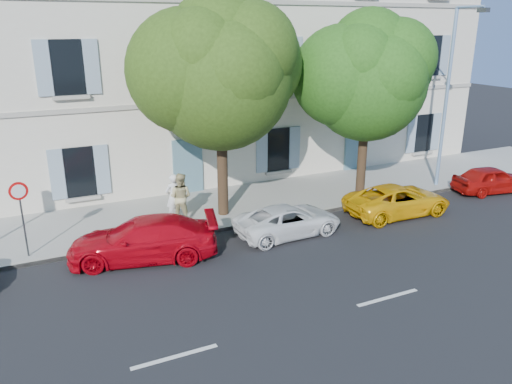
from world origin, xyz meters
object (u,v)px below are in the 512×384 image
car_white_coupe (288,220)px  pedestrian_a (173,197)px  tree_right (367,83)px  road_sign (20,203)px  tree_left (220,79)px  pedestrian_b (180,197)px  street_lamp (450,89)px  car_yellow_supercar (398,200)px  car_red_hatchback (492,179)px  car_red_coupe (143,239)px

car_white_coupe → pedestrian_a: 4.37m
tree_right → road_sign: tree_right is taller
tree_left → pedestrian_b: (-1.67, 0.05, -4.20)m
road_sign → street_lamp: size_ratio=0.32×
tree_left → street_lamp: bearing=-4.7°
car_yellow_supercar → tree_left: 8.25m
car_red_hatchback → tree_right: 7.34m
tree_left → car_red_coupe: bearing=-147.5°
tree_right → road_sign: size_ratio=3.00×
car_white_coupe → car_yellow_supercar: size_ratio=0.91×
tree_right → pedestrian_b: bearing=178.1°
pedestrian_a → pedestrian_b: pedestrian_b is taller
street_lamp → pedestrian_a: bearing=174.9°
car_yellow_supercar → car_red_hatchback: bearing=-84.6°
street_lamp → pedestrian_a: street_lamp is taller
pedestrian_a → pedestrian_b: bearing=121.8°
tree_left → pedestrian_a: size_ratio=4.50×
car_white_coupe → pedestrian_b: size_ratio=2.13×
tree_right → pedestrian_a: 9.03m
car_red_hatchback → street_lamp: street_lamp is taller
car_yellow_supercar → road_sign: bearing=84.1°
car_white_coupe → tree_right: tree_right is taller
car_red_hatchback → pedestrian_b: size_ratio=1.93×
tree_right → pedestrian_a: bearing=176.8°
road_sign → pedestrian_a: (5.08, 1.10, -0.88)m
car_red_hatchback → street_lamp: (-1.68, 1.41, 3.90)m
car_white_coupe → road_sign: bearing=76.2°
car_red_coupe → pedestrian_b: 3.09m
car_red_coupe → car_white_coupe: bearing=102.2°
car_red_coupe → street_lamp: bearing=110.9°
car_red_hatchback → pedestrian_a: pedestrian_a is taller
tree_left → pedestrian_b: tree_left is taller
pedestrian_b → car_red_hatchback: bearing=-149.8°
tree_left → tree_right: size_ratio=1.08×
car_red_coupe → pedestrian_a: (1.75, 2.55, 0.36)m
car_red_coupe → car_red_hatchback: size_ratio=1.32×
car_red_hatchback → tree_left: bearing=89.3°
car_red_hatchback → pedestrian_a: 14.00m
car_white_coupe → car_red_hatchback: 10.44m
car_yellow_supercar → tree_right: tree_right is taller
car_red_coupe → car_white_coupe: size_ratio=1.20×
car_red_hatchback → tree_right: tree_right is taller
tree_right → road_sign: bearing=-177.2°
pedestrian_b → car_yellow_supercar: bearing=-158.7°
car_white_coupe → road_sign: 8.69m
car_red_coupe → street_lamp: size_ratio=0.60×
tree_left → road_sign: tree_left is taller
road_sign → car_red_hatchback: bearing=-4.3°
car_white_coupe → tree_left: 5.56m
car_red_coupe → car_red_hatchback: car_red_coupe is taller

